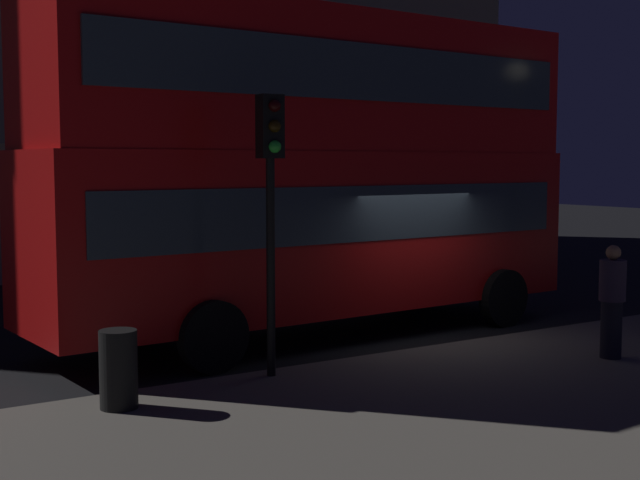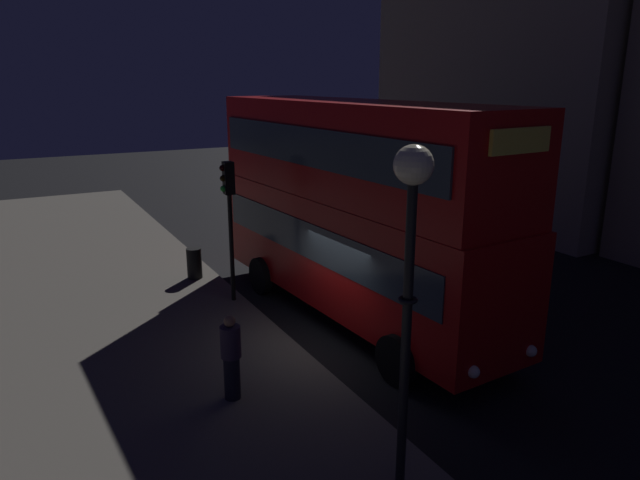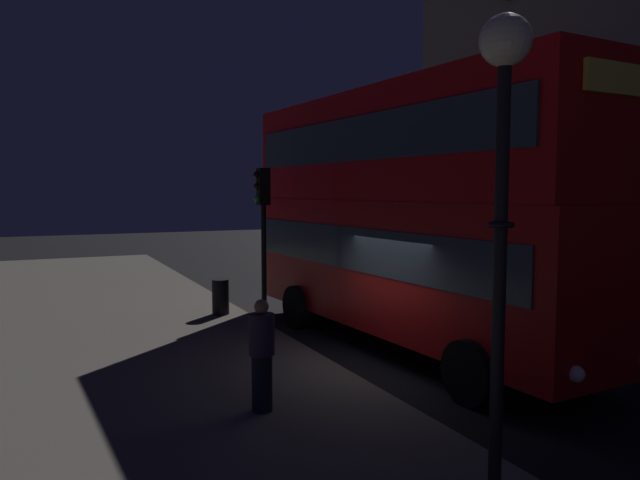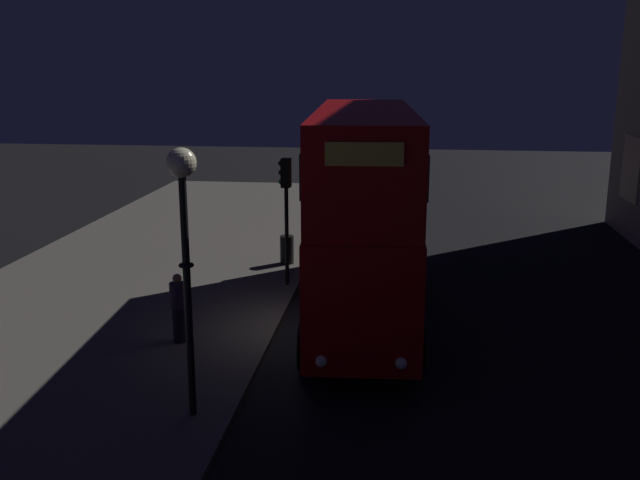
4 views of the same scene
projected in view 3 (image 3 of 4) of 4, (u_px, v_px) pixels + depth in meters
ground_plane at (384, 370)px, 11.38m from camera, size 80.00×80.00×0.00m
sidewalk_slab at (56, 416)px, 8.91m from camera, size 44.00×9.88×0.12m
building_with_clock at (591, 76)px, 24.36m from camera, size 12.48×8.11×16.20m
double_decker_bus at (405, 207)px, 12.81m from camera, size 10.19×3.18×5.51m
traffic_light_near_kerb at (263, 214)px, 13.82m from camera, size 0.34×0.37×3.82m
street_lamp at (503, 136)px, 6.09m from camera, size 0.53×0.53×5.08m
pedestrian at (262, 354)px, 8.88m from camera, size 0.39×0.39×1.70m
litter_bin at (221, 297)px, 15.92m from camera, size 0.45×0.45×0.94m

